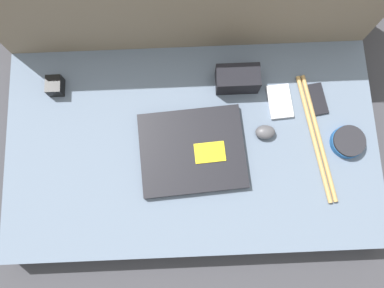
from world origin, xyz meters
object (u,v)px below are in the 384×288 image
object	(u,v)px
computer_mouse	(265,132)
charger_brick	(55,86)
phone_silver	(280,102)
camera_pouch	(237,79)
laptop	(191,151)
phone_black	(316,99)
speaker_puck	(348,142)

from	to	relation	value
computer_mouse	charger_brick	xyz separation A→B (m)	(-0.63, 0.17, 0.01)
phone_silver	camera_pouch	bearing A→B (deg)	148.60
computer_mouse	camera_pouch	size ratio (longest dim) A/B	0.46
laptop	phone_black	xyz separation A→B (m)	(0.39, 0.15, -0.01)
phone_black	charger_brick	size ratio (longest dim) A/B	1.94
laptop	camera_pouch	bearing A→B (deg)	51.01
charger_brick	camera_pouch	bearing A→B (deg)	-0.64
laptop	computer_mouse	bearing A→B (deg)	8.17
speaker_puck	charger_brick	size ratio (longest dim) A/B	1.78
computer_mouse	speaker_puck	world-z (taller)	same
laptop	charger_brick	size ratio (longest dim) A/B	5.86
speaker_puck	phone_black	bearing A→B (deg)	118.41
computer_mouse	speaker_puck	size ratio (longest dim) A/B	0.61
computer_mouse	camera_pouch	distance (m)	0.18
phone_silver	charger_brick	distance (m)	0.69
speaker_puck	charger_brick	world-z (taller)	charger_brick
laptop	phone_silver	world-z (taller)	laptop
computer_mouse	charger_brick	distance (m)	0.66
speaker_puck	laptop	bearing A→B (deg)	-179.04
phone_silver	charger_brick	world-z (taller)	charger_brick
speaker_puck	charger_brick	bearing A→B (deg)	166.54
phone_silver	camera_pouch	size ratio (longest dim) A/B	0.85
camera_pouch	phone_black	bearing A→B (deg)	-14.60
phone_silver	charger_brick	xyz separation A→B (m)	(-0.69, 0.07, 0.02)
phone_black	camera_pouch	xyz separation A→B (m)	(-0.24, 0.06, 0.03)
phone_black	camera_pouch	bearing A→B (deg)	157.24
speaker_puck	charger_brick	xyz separation A→B (m)	(-0.88, 0.21, 0.01)
laptop	speaker_puck	xyz separation A→B (m)	(0.47, 0.01, 0.00)
speaker_puck	phone_silver	xyz separation A→B (m)	(-0.19, 0.14, -0.01)
speaker_puck	camera_pouch	distance (m)	0.38
speaker_puck	phone_black	xyz separation A→B (m)	(-0.08, 0.14, -0.01)
speaker_puck	camera_pouch	size ratio (longest dim) A/B	0.76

